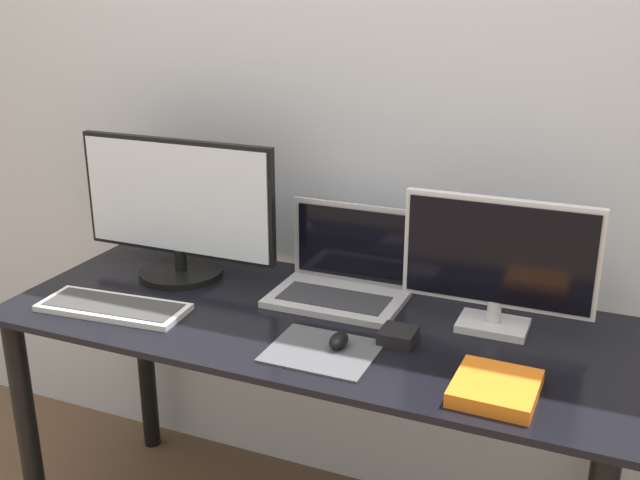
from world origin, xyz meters
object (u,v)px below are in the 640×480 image
Objects in this scene: mouse at (339,341)px; power_brick at (398,336)px; laptop at (343,275)px; monitor_right at (498,261)px; keyboard at (113,307)px; monitor_left at (178,210)px; book at (495,388)px.

power_brick is at bearing 35.95° from mouse.
power_brick is (0.23, -0.22, -0.04)m from laptop.
laptop is 0.33m from mouse.
monitor_right is 1.16× the size of keyboard.
monitor_left reaches higher than book.
laptop reaches higher than mouse.
laptop reaches higher than book.
book is (1.01, -0.33, -0.19)m from monitor_left.
monitor_left is 1.30× the size of monitor_right.
power_brick is (-0.20, -0.17, -0.17)m from monitor_right.
power_brick is at bearing 149.98° from book.
monitor_left is 0.69m from mouse.
monitor_right is at bearing 0.01° from monitor_left.
monitor_right reaches higher than power_brick.
book is at bearing -17.93° from monitor_left.
power_brick reaches higher than book.
monitor_right is 5.52× the size of power_brick.
keyboard is at bearing -171.21° from power_brick.
monitor_left is 9.01× the size of mouse.
monitor_left is 0.53m from laptop.
laptop is 4.17× the size of power_brick.
laptop is (-0.43, 0.05, -0.12)m from monitor_right.
book reaches higher than keyboard.
monitor_left is at bearing -174.61° from laptop.
laptop reaches higher than power_brick.
monitor_right is 6.91× the size of mouse.
mouse is (-0.32, -0.26, -0.16)m from monitor_right.
monitor_right is at bearing 38.79° from mouse.
laptop is 5.22× the size of mouse.
monitor_left is at bearing 157.18° from mouse.
power_brick is (-0.27, 0.15, 0.00)m from book.
mouse is at bearing 2.68° from keyboard.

